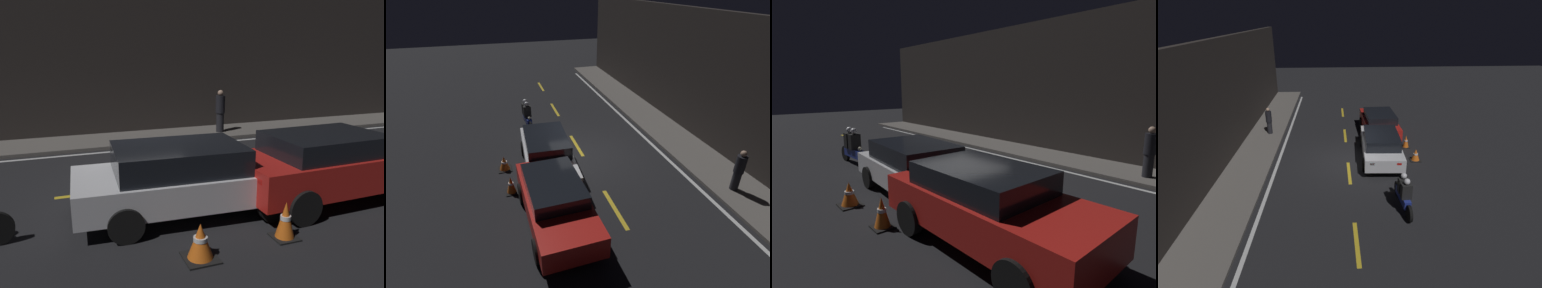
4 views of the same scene
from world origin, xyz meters
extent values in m
plane|color=black|center=(0.00, 0.00, 0.00)|extent=(56.00, 56.00, 0.00)
cube|color=#605B56|center=(0.00, 4.59, 0.06)|extent=(28.00, 2.01, 0.11)
cube|color=#2D2826|center=(0.00, 5.74, 2.79)|extent=(28.00, 0.30, 5.58)
cube|color=gold|center=(-1.00, 0.00, 0.00)|extent=(2.00, 0.14, 0.01)
cube|color=gold|center=(3.50, 0.00, 0.00)|extent=(2.00, 0.14, 0.01)
cube|color=silver|center=(0.00, 3.33, 0.00)|extent=(25.20, 0.14, 0.01)
cube|color=silver|center=(0.50, -1.62, 0.59)|extent=(4.42, 1.96, 0.57)
cube|color=black|center=(0.28, -1.60, 1.12)|extent=(2.46, 1.69, 0.49)
cube|color=red|center=(-1.61, -0.94, 0.73)|extent=(0.07, 0.20, 0.10)
cube|color=red|center=(-1.67, -2.08, 0.73)|extent=(0.07, 0.20, 0.10)
cylinder|color=black|center=(1.89, -0.83, 0.30)|extent=(0.62, 0.21, 0.61)
cylinder|color=black|center=(1.80, -2.53, 0.30)|extent=(0.62, 0.21, 0.61)
cylinder|color=black|center=(-0.80, -0.70, 0.30)|extent=(0.62, 0.21, 0.61)
cylinder|color=black|center=(-0.89, -2.40, 0.30)|extent=(0.62, 0.21, 0.61)
cube|color=red|center=(3.50, -1.96, 0.68)|extent=(4.21, 1.88, 0.68)
cube|color=black|center=(3.29, -1.97, 1.23)|extent=(2.34, 1.65, 0.41)
cube|color=red|center=(1.43, -1.46, 0.85)|extent=(0.07, 0.20, 0.10)
cube|color=red|center=(1.47, -2.60, 0.85)|extent=(0.07, 0.20, 0.10)
cylinder|color=black|center=(4.76, -1.07, 0.34)|extent=(0.68, 0.20, 0.67)
cylinder|color=black|center=(2.18, -1.15, 0.34)|extent=(0.68, 0.20, 0.67)
cylinder|color=black|center=(2.24, -2.86, 0.34)|extent=(0.68, 0.20, 0.67)
cube|color=black|center=(0.08, -3.27, 0.01)|extent=(0.52, 0.52, 0.03)
cone|color=orange|center=(0.08, -3.27, 0.31)|extent=(0.40, 0.40, 0.55)
cylinder|color=white|center=(0.08, -3.27, 0.33)|extent=(0.22, 0.22, 0.07)
cube|color=black|center=(1.65, -3.15, 0.01)|extent=(0.42, 0.42, 0.03)
cone|color=orange|center=(1.65, -3.15, 0.34)|extent=(0.32, 0.32, 0.62)
cylinder|color=white|center=(1.65, -3.15, 0.37)|extent=(0.18, 0.18, 0.07)
cylinder|color=black|center=(3.82, 4.37, 0.47)|extent=(0.28, 0.28, 0.71)
cylinder|color=black|center=(3.82, 4.37, 1.13)|extent=(0.34, 0.34, 0.63)
sphere|color=tan|center=(3.82, 4.37, 1.55)|extent=(0.20, 0.20, 0.20)
camera|label=1|loc=(-1.77, -8.00, 3.11)|focal=35.00mm
camera|label=2|loc=(10.43, -3.32, 6.56)|focal=28.00mm
camera|label=3|loc=(7.05, -5.44, 2.81)|focal=28.00mm
camera|label=4|loc=(-12.74, 0.61, 6.50)|focal=28.00mm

